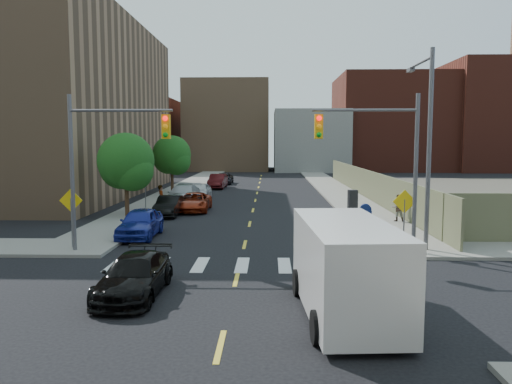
# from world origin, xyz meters

# --- Properties ---
(ground) EXTENTS (160.00, 160.00, 0.00)m
(ground) POSITION_xyz_m (0.00, 0.00, 0.00)
(ground) COLOR black
(ground) RESTS_ON ground
(sidewalk_nw) EXTENTS (3.50, 73.00, 0.15)m
(sidewalk_nw) POSITION_xyz_m (-7.75, 41.50, 0.07)
(sidewalk_nw) COLOR gray
(sidewalk_nw) RESTS_ON ground
(sidewalk_ne) EXTENTS (3.50, 73.00, 0.15)m
(sidewalk_ne) POSITION_xyz_m (7.75, 41.50, 0.07)
(sidewalk_ne) COLOR gray
(sidewalk_ne) RESTS_ON ground
(fence_north) EXTENTS (0.12, 44.00, 2.50)m
(fence_north) POSITION_xyz_m (9.60, 28.00, 1.25)
(fence_north) COLOR #676849
(fence_north) RESTS_ON ground
(building_nw) EXTENTS (22.00, 30.00, 16.00)m
(building_nw) POSITION_xyz_m (-22.00, 30.00, 8.00)
(building_nw) COLOR #8C6B4C
(building_nw) RESTS_ON ground
(bg_bldg_west) EXTENTS (14.00, 18.00, 12.00)m
(bg_bldg_west) POSITION_xyz_m (-22.00, 70.00, 6.00)
(bg_bldg_west) COLOR #592319
(bg_bldg_west) RESTS_ON ground
(bg_bldg_midwest) EXTENTS (14.00, 16.00, 15.00)m
(bg_bldg_midwest) POSITION_xyz_m (-6.00, 72.00, 7.50)
(bg_bldg_midwest) COLOR #8C6B4C
(bg_bldg_midwest) RESTS_ON ground
(bg_bldg_center) EXTENTS (12.00, 16.00, 10.00)m
(bg_bldg_center) POSITION_xyz_m (8.00, 70.00, 5.00)
(bg_bldg_center) COLOR gray
(bg_bldg_center) RESTS_ON ground
(bg_bldg_east) EXTENTS (18.00, 18.00, 16.00)m
(bg_bldg_east) POSITION_xyz_m (22.00, 72.00, 8.00)
(bg_bldg_east) COLOR #592319
(bg_bldg_east) RESTS_ON ground
(bg_bldg_fareast) EXTENTS (14.00, 16.00, 18.00)m
(bg_bldg_fareast) POSITION_xyz_m (38.00, 70.00, 9.00)
(bg_bldg_fareast) COLOR #592319
(bg_bldg_fareast) RESTS_ON ground
(signal_nw) EXTENTS (4.59, 0.30, 7.00)m
(signal_nw) POSITION_xyz_m (-5.98, 6.00, 4.53)
(signal_nw) COLOR #59595E
(signal_nw) RESTS_ON ground
(signal_ne) EXTENTS (4.59, 0.30, 7.00)m
(signal_ne) POSITION_xyz_m (5.98, 6.00, 4.53)
(signal_ne) COLOR #59595E
(signal_ne) RESTS_ON ground
(streetlight_ne) EXTENTS (0.25, 3.70, 9.00)m
(streetlight_ne) POSITION_xyz_m (8.20, 6.90, 5.22)
(streetlight_ne) COLOR #59595E
(streetlight_ne) RESTS_ON ground
(warn_sign_nw) EXTENTS (1.06, 0.06, 2.83)m
(warn_sign_nw) POSITION_xyz_m (-7.80, 6.50, 1.99)
(warn_sign_nw) COLOR #59595E
(warn_sign_nw) RESTS_ON ground
(warn_sign_ne) EXTENTS (1.06, 0.06, 2.83)m
(warn_sign_ne) POSITION_xyz_m (7.20, 6.50, 1.99)
(warn_sign_ne) COLOR #59595E
(warn_sign_ne) RESTS_ON ground
(warn_sign_midwest) EXTENTS (1.06, 0.06, 2.83)m
(warn_sign_midwest) POSITION_xyz_m (-7.80, 20.00, 1.99)
(warn_sign_midwest) COLOR #59595E
(warn_sign_midwest) RESTS_ON ground
(tree_west_near) EXTENTS (3.66, 3.64, 5.52)m
(tree_west_near) POSITION_xyz_m (-8.00, 16.05, 3.48)
(tree_west_near) COLOR #332114
(tree_west_near) RESTS_ON ground
(tree_west_far) EXTENTS (3.66, 3.64, 5.52)m
(tree_west_far) POSITION_xyz_m (-8.00, 31.05, 3.48)
(tree_west_far) COLOR #332114
(tree_west_far) RESTS_ON ground
(parked_car_blue) EXTENTS (1.82, 4.46, 1.52)m
(parked_car_blue) POSITION_xyz_m (-5.50, 9.68, 0.76)
(parked_car_blue) COLOR navy
(parked_car_blue) RESTS_ON ground
(parked_car_black) EXTENTS (1.48, 4.11, 1.35)m
(parked_car_black) POSITION_xyz_m (-5.50, 17.17, 0.67)
(parked_car_black) COLOR black
(parked_car_black) RESTS_ON ground
(parked_car_red) EXTENTS (2.22, 4.76, 1.32)m
(parked_car_red) POSITION_xyz_m (-4.20, 19.43, 0.66)
(parked_car_red) COLOR #97280F
(parked_car_red) RESTS_ON ground
(parked_car_silver) EXTENTS (2.42, 5.54, 1.59)m
(parked_car_silver) POSITION_xyz_m (-5.50, 22.66, 0.79)
(parked_car_silver) COLOR #A3A7AB
(parked_car_silver) RESTS_ON ground
(parked_car_white) EXTENTS (1.81, 4.24, 1.43)m
(parked_car_white) POSITION_xyz_m (-4.76, 26.52, 0.71)
(parked_car_white) COLOR silver
(parked_car_white) RESTS_ON ground
(parked_car_maroon) EXTENTS (1.78, 4.64, 1.51)m
(parked_car_maroon) POSITION_xyz_m (-4.29, 36.71, 0.75)
(parked_car_maroon) COLOR #400C0F
(parked_car_maroon) RESTS_ON ground
(parked_car_grey) EXTENTS (2.14, 4.58, 1.27)m
(parked_car_grey) POSITION_xyz_m (-4.20, 42.08, 0.63)
(parked_car_grey) COLOR black
(parked_car_grey) RESTS_ON ground
(black_sedan) EXTENTS (1.89, 4.53, 1.31)m
(black_sedan) POSITION_xyz_m (-3.15, -0.06, 0.65)
(black_sedan) COLOR black
(black_sedan) RESTS_ON ground
(cargo_van) EXTENTS (2.81, 6.11, 2.73)m
(cargo_van) POSITION_xyz_m (3.35, -1.54, 1.44)
(cargo_van) COLOR silver
(cargo_van) RESTS_ON ground
(mailbox) EXTENTS (0.67, 0.54, 1.51)m
(mailbox) POSITION_xyz_m (6.30, 10.73, 0.88)
(mailbox) COLOR navy
(mailbox) RESTS_ON sidewalk_ne
(payphone) EXTENTS (0.59, 0.50, 1.85)m
(payphone) POSITION_xyz_m (6.30, 14.87, 1.07)
(payphone) COLOR black
(payphone) RESTS_ON sidewalk_ne
(pedestrian_west) EXTENTS (0.50, 0.70, 1.80)m
(pedestrian_west) POSITION_xyz_m (-6.30, 18.38, 1.05)
(pedestrian_west) COLOR gray
(pedestrian_west) RESTS_ON sidewalk_nw
(pedestrian_east) EXTENTS (0.88, 0.74, 1.62)m
(pedestrian_east) POSITION_xyz_m (8.96, 14.40, 0.96)
(pedestrian_east) COLOR gray
(pedestrian_east) RESTS_ON sidewalk_ne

